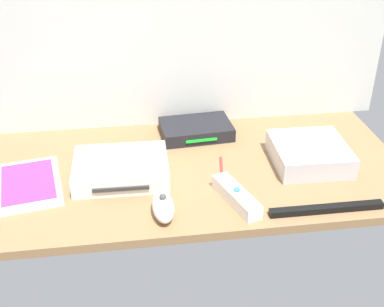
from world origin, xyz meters
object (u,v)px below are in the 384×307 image
at_px(game_console, 121,169).
at_px(remote_classic_pad, 122,160).
at_px(sensor_bar, 327,209).
at_px(remote_wand, 236,196).
at_px(game_case, 28,184).
at_px(mini_computer, 310,153).
at_px(network_router, 196,129).
at_px(stylus_pen, 221,166).
at_px(remote_nunchuk, 163,206).

xyz_separation_m(game_console, remote_classic_pad, (0.00, -0.01, 0.03)).
bearing_deg(sensor_bar, remote_wand, 162.20).
xyz_separation_m(game_case, remote_wand, (0.44, -0.12, 0.01)).
height_order(mini_computer, network_router, mini_computer).
distance_m(sensor_bar, stylus_pen, 0.27).
bearing_deg(mini_computer, stylus_pen, 177.65).
height_order(remote_wand, remote_nunchuk, remote_nunchuk).
height_order(game_case, remote_wand, remote_wand).
distance_m(game_case, remote_nunchuk, 0.32).
height_order(game_console, mini_computer, mini_computer).
bearing_deg(remote_wand, game_case, 146.05).
height_order(game_console, network_router, game_console).
distance_m(game_console, mini_computer, 0.44).
relative_size(mini_computer, sensor_bar, 0.73).
xyz_separation_m(mini_computer, sensor_bar, (-0.03, -0.19, -0.02)).
height_order(remote_nunchuk, sensor_bar, remote_nunchuk).
distance_m(mini_computer, sensor_bar, 0.19).
bearing_deg(mini_computer, remote_classic_pad, -178.36).
relative_size(remote_nunchuk, remote_classic_pad, 0.63).
relative_size(game_console, sensor_bar, 0.89).
relative_size(remote_classic_pad, stylus_pen, 1.77).
bearing_deg(game_case, sensor_bar, -26.02).
xyz_separation_m(network_router, stylus_pen, (0.03, -0.17, -0.01)).
height_order(remote_wand, remote_classic_pad, remote_classic_pad).
height_order(network_router, remote_classic_pad, remote_classic_pad).
xyz_separation_m(remote_nunchuk, remote_classic_pad, (-0.08, 0.14, 0.03)).
bearing_deg(sensor_bar, game_console, 155.56).
distance_m(mini_computer, stylus_pen, 0.21).
xyz_separation_m(game_console, network_router, (0.20, 0.17, -0.00)).
bearing_deg(sensor_bar, mini_computer, 81.75).
relative_size(game_console, remote_nunchuk, 2.12).
bearing_deg(mini_computer, sensor_bar, -98.57).
height_order(game_case, network_router, network_router).
height_order(game_console, remote_wand, game_console).
xyz_separation_m(network_router, remote_classic_pad, (-0.19, -0.19, 0.04)).
xyz_separation_m(game_case, stylus_pen, (0.44, 0.02, -0.00)).
bearing_deg(mini_computer, remote_nunchuk, -157.12).
bearing_deg(network_router, remote_nunchuk, -113.69).
bearing_deg(remote_classic_pad, mini_computer, 15.77).
distance_m(network_router, stylus_pen, 0.17).
relative_size(game_console, stylus_pen, 2.37).
bearing_deg(game_case, mini_computer, -8.95).
bearing_deg(network_router, remote_classic_pad, -140.00).
xyz_separation_m(remote_wand, sensor_bar, (0.18, -0.06, -0.01)).
bearing_deg(network_router, game_console, -142.68).
bearing_deg(mini_computer, game_case, -178.96).
relative_size(remote_nunchuk, stylus_pen, 1.12).
height_order(remote_classic_pad, stylus_pen, remote_classic_pad).
xyz_separation_m(mini_computer, game_case, (-0.64, -0.01, -0.02)).
xyz_separation_m(game_case, remote_classic_pad, (0.21, -0.00, 0.05)).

